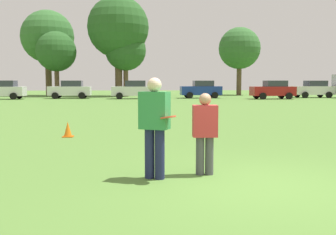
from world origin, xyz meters
TOP-DOWN VIEW (x-y plane):
  - ground_plane at (0.00, 0.00)m, footprint 143.08×143.08m
  - player_thrower at (-1.66, 0.61)m, footprint 0.57×0.47m
  - player_defender at (-0.73, 0.85)m, footprint 0.45×0.27m
  - frisbee at (-1.44, 0.40)m, footprint 0.28×0.27m
  - traffic_cone at (-4.16, 6.09)m, footprint 0.32×0.32m
  - parked_car_near_left at (-15.28, 33.38)m, footprint 4.24×2.29m
  - parked_car_mid_left at (-9.01, 34.61)m, footprint 4.24×2.29m
  - parked_car_center at (-2.62, 33.52)m, footprint 4.24×2.29m
  - parked_car_mid_right at (4.44, 34.81)m, footprint 4.24×2.29m
  - parked_car_near_right at (11.18, 32.08)m, footprint 4.24×2.29m
  - parked_car_far_right at (16.57, 34.94)m, footprint 4.24×2.29m
  - tree_west_oak at (-13.14, 43.44)m, footprint 6.38×6.38m
  - tree_west_maple at (-11.53, 40.43)m, footprint 4.60×4.60m
  - tree_center_elm at (-4.45, 40.78)m, footprint 7.15×7.15m
  - tree_east_birch at (-3.61, 40.68)m, footprint 4.77×4.77m
  - tree_east_oak at (10.71, 43.88)m, footprint 5.29×5.29m

SIDE VIEW (x-z plane):
  - ground_plane at x=0.00m, z-range 0.00..0.00m
  - traffic_cone at x=-4.16m, z-range -0.01..0.47m
  - player_defender at x=-0.73m, z-range 0.09..1.59m
  - parked_car_near_left at x=-15.28m, z-range 0.01..1.83m
  - parked_car_mid_left at x=-9.01m, z-range 0.01..1.83m
  - parked_car_center at x=-2.62m, z-range 0.01..1.83m
  - parked_car_mid_right at x=4.44m, z-range 0.01..1.83m
  - parked_car_near_right at x=11.18m, z-range 0.01..1.83m
  - parked_car_far_right at x=16.57m, z-range 0.01..1.83m
  - player_thrower at x=-1.66m, z-range 0.11..1.90m
  - frisbee at x=-1.44m, z-range 1.06..1.16m
  - tree_west_maple at x=-11.53m, z-range 1.40..8.87m
  - tree_east_birch at x=-3.61m, z-range 1.46..9.20m
  - tree_east_oak at x=10.71m, z-range 1.61..10.21m
  - tree_west_oak at x=-13.14m, z-range 1.95..12.31m
  - tree_center_elm at x=-4.45m, z-range 2.18..13.79m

